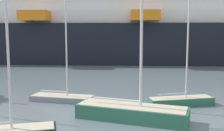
{
  "coord_description": "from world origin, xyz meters",
  "views": [
    {
      "loc": [
        1.54,
        -10.29,
        5.8
      ],
      "look_at": [
        0.0,
        11.79,
        2.99
      ],
      "focal_mm": 44.54,
      "sensor_mm": 36.0,
      "label": 1
    }
  ],
  "objects_px": {
    "sailboat_4": "(181,100)",
    "cruise_ship": "(141,27)",
    "sailboat_7": "(63,96)",
    "sailboat_2": "(132,111)"
  },
  "relations": [
    {
      "from": "cruise_ship",
      "to": "sailboat_2",
      "type": "bearing_deg",
      "value": -93.37
    },
    {
      "from": "sailboat_7",
      "to": "cruise_ship",
      "type": "relative_size",
      "value": 0.08
    },
    {
      "from": "sailboat_2",
      "to": "cruise_ship",
      "type": "bearing_deg",
      "value": 103.16
    },
    {
      "from": "sailboat_4",
      "to": "sailboat_7",
      "type": "relative_size",
      "value": 0.92
    },
    {
      "from": "sailboat_7",
      "to": "cruise_ship",
      "type": "distance_m",
      "value": 33.79
    },
    {
      "from": "sailboat_4",
      "to": "sailboat_7",
      "type": "xyz_separation_m",
      "value": [
        -9.5,
        0.62,
        -0.04
      ]
    },
    {
      "from": "sailboat_4",
      "to": "sailboat_2",
      "type": "bearing_deg",
      "value": -150.78
    },
    {
      "from": "sailboat_2",
      "to": "sailboat_7",
      "type": "relative_size",
      "value": 1.19
    },
    {
      "from": "sailboat_4",
      "to": "cruise_ship",
      "type": "bearing_deg",
      "value": 77.73
    },
    {
      "from": "sailboat_2",
      "to": "sailboat_7",
      "type": "xyz_separation_m",
      "value": [
        -5.67,
        4.45,
        -0.2
      ]
    }
  ]
}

